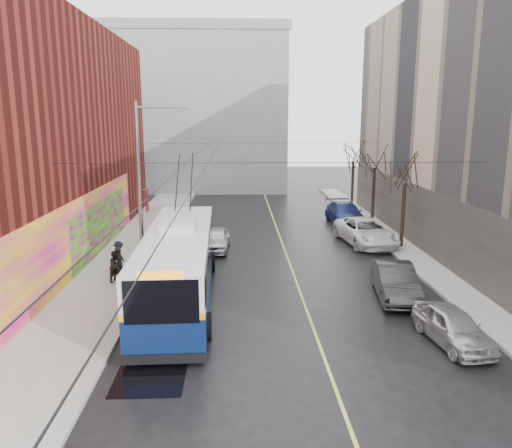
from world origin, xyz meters
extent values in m
plane|color=black|center=(0.00, 0.00, 0.00)|extent=(140.00, 140.00, 0.00)
cube|color=gray|center=(-8.00, 12.00, 0.07)|extent=(4.00, 60.00, 0.15)
cube|color=gray|center=(9.00, 12.00, 0.07)|extent=(2.00, 60.00, 0.15)
cube|color=#BFB74C|center=(1.50, 14.00, 0.00)|extent=(0.12, 50.00, 0.01)
cube|color=#E40596|center=(-9.96, 10.00, 2.00)|extent=(0.08, 28.00, 4.00)
cube|color=#8F046B|center=(-9.92, 16.00, 1.60)|extent=(0.06, 12.00, 3.20)
cube|color=#4C4742|center=(9.97, 14.00, 2.00)|extent=(0.06, 36.00, 4.00)
cube|color=gray|center=(-6.00, 45.00, 9.00)|extent=(20.00, 12.00, 18.00)
cube|color=gray|center=(-6.00, 39.10, 17.50)|extent=(20.50, 0.40, 1.00)
cylinder|color=slate|center=(-6.30, 10.00, 4.50)|extent=(0.20, 0.20, 9.00)
cube|color=#540C18|center=(-5.95, 10.00, 4.20)|extent=(0.04, 0.60, 1.10)
cylinder|color=slate|center=(-5.10, 10.00, 8.70)|extent=(2.40, 0.10, 0.10)
cube|color=slate|center=(-4.00, 10.00, 8.60)|extent=(0.50, 0.22, 0.12)
cylinder|color=black|center=(-3.80, 15.00, 6.20)|extent=(0.02, 60.00, 0.02)
cylinder|color=black|center=(-2.80, 15.00, 6.20)|extent=(0.02, 60.00, 0.02)
cylinder|color=black|center=(0.00, 6.00, 6.40)|extent=(18.00, 0.02, 0.02)
cylinder|color=black|center=(0.00, 22.00, 6.40)|extent=(18.00, 0.02, 0.02)
cylinder|color=black|center=(9.00, 16.00, 2.10)|extent=(0.24, 0.24, 4.20)
cylinder|color=black|center=(9.00, 23.00, 2.24)|extent=(0.24, 0.24, 4.48)
cylinder|color=black|center=(9.00, 30.00, 2.18)|extent=(0.24, 0.24, 4.37)
cube|color=black|center=(-4.36, 0.42, 0.00)|extent=(2.26, 2.83, 0.01)
ellipsoid|color=slate|center=(-3.70, 7.93, 7.34)|extent=(0.44, 0.20, 0.12)
ellipsoid|color=slate|center=(-1.17, 9.35, 8.75)|extent=(0.44, 0.20, 0.12)
ellipsoid|color=slate|center=(-4.81, 11.96, 6.14)|extent=(0.44, 0.20, 0.12)
cube|color=#091846|center=(-4.17, 7.26, 1.02)|extent=(3.13, 12.92, 1.61)
cube|color=silver|center=(-4.17, 7.26, 2.52)|extent=(3.13, 12.92, 1.39)
cube|color=gold|center=(-4.17, 7.26, 1.82)|extent=(3.17, 12.97, 0.24)
cube|color=black|center=(-4.00, 0.82, 2.36)|extent=(2.46, 0.11, 1.50)
cube|color=black|center=(-4.34, 13.69, 2.36)|extent=(2.46, 0.11, 1.29)
cube|color=black|center=(-5.58, 7.22, 2.41)|extent=(0.36, 11.78, 1.07)
cube|color=black|center=(-2.75, 7.30, 2.41)|extent=(0.36, 11.78, 1.07)
cube|color=silver|center=(-4.20, 8.33, 3.37)|extent=(1.59, 3.25, 0.32)
cube|color=black|center=(-3.99, 0.78, 0.37)|extent=(2.79, 0.20, 0.32)
cylinder|color=black|center=(-5.44, 2.94, 0.54)|extent=(0.35, 1.08, 1.07)
cylinder|color=black|center=(-2.66, 3.01, 0.54)|extent=(0.35, 1.08, 1.07)
cylinder|color=black|center=(-5.67, 11.50, 0.54)|extent=(0.35, 1.08, 1.07)
cylinder|color=black|center=(-2.89, 11.58, 0.54)|extent=(0.35, 1.08, 1.07)
cylinder|color=black|center=(-4.67, 12.07, 4.93)|extent=(0.16, 3.72, 2.63)
cylinder|color=black|center=(-3.92, 12.09, 4.93)|extent=(0.16, 3.72, 2.63)
imported|color=#BCBDC1|center=(6.42, 2.31, 0.68)|extent=(2.10, 4.16, 1.36)
imported|color=#2A2A2C|center=(5.80, 7.18, 0.78)|extent=(2.22, 4.93, 1.57)
imported|color=white|center=(7.00, 17.18, 0.84)|extent=(3.55, 6.34, 1.67)
imported|color=navy|center=(7.00, 23.55, 0.83)|extent=(2.57, 5.83, 1.66)
imported|color=silver|center=(-2.87, 16.07, 0.70)|extent=(1.85, 4.17, 1.39)
imported|color=black|center=(-7.50, 10.04, 0.99)|extent=(0.48, 0.66, 1.68)
imported|color=black|center=(-7.60, 9.61, 0.94)|extent=(0.88, 0.96, 1.59)
imported|color=black|center=(-7.92, 11.74, 0.92)|extent=(1.05, 1.15, 1.55)
camera|label=1|loc=(-1.51, -14.58, 8.24)|focal=35.00mm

